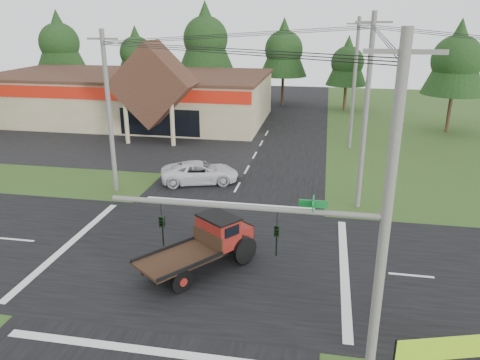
# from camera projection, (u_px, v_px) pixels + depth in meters

# --- Properties ---
(ground) EXTENTS (120.00, 120.00, 0.00)m
(ground) POSITION_uv_depth(u_px,v_px,m) (199.00, 257.00, 23.06)
(ground) COLOR #2E491A
(ground) RESTS_ON ground
(road_ns) EXTENTS (12.00, 120.00, 0.02)m
(road_ns) POSITION_uv_depth(u_px,v_px,m) (199.00, 256.00, 23.05)
(road_ns) COLOR black
(road_ns) RESTS_ON ground
(road_ew) EXTENTS (120.00, 12.00, 0.02)m
(road_ew) POSITION_uv_depth(u_px,v_px,m) (199.00, 256.00, 23.05)
(road_ew) COLOR black
(road_ew) RESTS_ON ground
(parking_apron) EXTENTS (28.00, 14.00, 0.02)m
(parking_apron) POSITION_uv_depth(u_px,v_px,m) (106.00, 145.00, 43.07)
(parking_apron) COLOR black
(parking_apron) RESTS_ON ground
(cvs_building) EXTENTS (30.40, 18.20, 9.19)m
(cvs_building) POSITION_uv_depth(u_px,v_px,m) (132.00, 96.00, 52.24)
(cvs_building) COLOR #9C8D69
(cvs_building) RESTS_ON ground
(traffic_signal_mast) EXTENTS (8.12, 0.24, 7.00)m
(traffic_signal_mast) POSITION_uv_depth(u_px,v_px,m) (321.00, 262.00, 13.64)
(traffic_signal_mast) COLOR #595651
(traffic_signal_mast) RESTS_ON ground
(utility_pole_nr) EXTENTS (2.00, 0.30, 11.00)m
(utility_pole_nr) POSITION_uv_depth(u_px,v_px,m) (385.00, 229.00, 12.95)
(utility_pole_nr) COLOR #595651
(utility_pole_nr) RESTS_ON ground
(utility_pole_nw) EXTENTS (2.00, 0.30, 10.50)m
(utility_pole_nw) POSITION_uv_depth(u_px,v_px,m) (109.00, 112.00, 30.05)
(utility_pole_nw) COLOR #595651
(utility_pole_nw) RESTS_ON ground
(utility_pole_ne) EXTENTS (2.00, 0.30, 11.50)m
(utility_pole_ne) POSITION_uv_depth(u_px,v_px,m) (366.00, 113.00, 27.16)
(utility_pole_ne) COLOR #595651
(utility_pole_ne) RESTS_ON ground
(utility_pole_n) EXTENTS (2.00, 0.30, 11.20)m
(utility_pole_n) POSITION_uv_depth(u_px,v_px,m) (354.00, 83.00, 40.20)
(utility_pole_n) COLOR #595651
(utility_pole_n) RESTS_ON ground
(tree_row_a) EXTENTS (6.72, 6.72, 12.12)m
(tree_row_a) POSITION_uv_depth(u_px,v_px,m) (59.00, 41.00, 62.61)
(tree_row_a) COLOR #332316
(tree_row_a) RESTS_ON ground
(tree_row_b) EXTENTS (5.60, 5.60, 10.10)m
(tree_row_b) POSITION_uv_depth(u_px,v_px,m) (136.00, 51.00, 63.21)
(tree_row_b) COLOR #332316
(tree_row_b) RESTS_ON ground
(tree_row_c) EXTENTS (7.28, 7.28, 13.13)m
(tree_row_c) POSITION_uv_depth(u_px,v_px,m) (205.00, 36.00, 59.90)
(tree_row_c) COLOR #332316
(tree_row_c) RESTS_ON ground
(tree_row_d) EXTENTS (6.16, 6.16, 11.11)m
(tree_row_d) POSITION_uv_depth(u_px,v_px,m) (284.00, 48.00, 59.57)
(tree_row_d) COLOR #332316
(tree_row_d) RESTS_ON ground
(tree_row_e) EXTENTS (5.04, 5.04, 9.09)m
(tree_row_e) POSITION_uv_depth(u_px,v_px,m) (348.00, 61.00, 56.80)
(tree_row_e) COLOR #332316
(tree_row_e) RESTS_ON ground
(tree_side_ne) EXTENTS (6.16, 6.16, 11.11)m
(tree_side_ne) POSITION_uv_depth(u_px,v_px,m) (457.00, 58.00, 45.37)
(tree_side_ne) COLOR #332316
(tree_side_ne) RESTS_ON ground
(antique_flatbed_truck) EXTENTS (5.30, 5.96, 2.43)m
(antique_flatbed_truck) POSITION_uv_depth(u_px,v_px,m) (199.00, 247.00, 21.45)
(antique_flatbed_truck) COLOR #62110E
(antique_flatbed_truck) RESTS_ON ground
(roadside_banner) EXTENTS (3.57, 1.17, 1.26)m
(roadside_banner) POSITION_uv_depth(u_px,v_px,m) (446.00, 352.00, 15.61)
(roadside_banner) COLOR #8EC41A
(roadside_banner) RESTS_ON ground
(white_pickup) EXTENTS (5.92, 4.01, 1.51)m
(white_pickup) POSITION_uv_depth(u_px,v_px,m) (200.00, 172.00, 33.09)
(white_pickup) COLOR silver
(white_pickup) RESTS_ON ground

